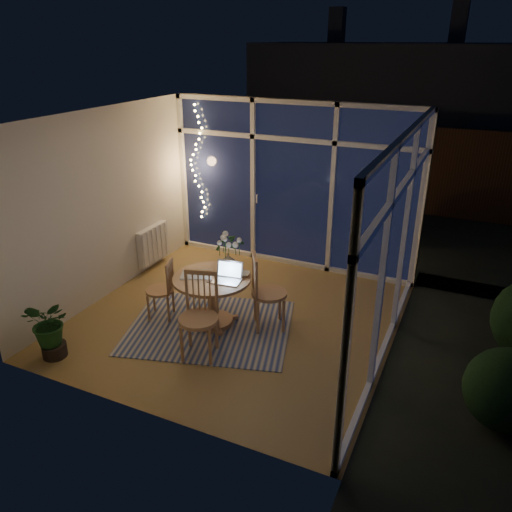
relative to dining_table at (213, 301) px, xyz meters
name	(u,v)px	position (x,y,z in m)	size (l,w,h in m)	color
floor	(236,318)	(0.21, 0.24, -0.34)	(4.00, 4.00, 0.00)	olive
ceiling	(233,118)	(0.21, 0.24, 2.26)	(4.00, 4.00, 0.00)	white
wall_back	(293,186)	(0.21, 2.24, 0.96)	(4.00, 0.04, 2.60)	silver
wall_front	(133,297)	(0.21, -1.76, 0.96)	(4.00, 0.04, 2.60)	silver
wall_left	(105,205)	(-1.79, 0.24, 0.96)	(0.04, 4.00, 2.60)	silver
wall_right	(401,254)	(2.21, 0.24, 0.96)	(0.04, 4.00, 2.60)	silver
window_wall_back	(292,187)	(0.21, 2.20, 0.96)	(4.00, 0.10, 2.60)	silver
window_wall_right	(397,253)	(2.17, 0.24, 0.96)	(0.10, 4.00, 2.60)	silver
radiator	(153,244)	(-1.73, 1.14, 0.06)	(0.10, 0.70, 0.58)	silver
fairy_lights	(197,163)	(-1.44, 2.12, 1.19)	(0.24, 0.10, 1.85)	#FDCA65
garden_patio	(363,216)	(0.71, 5.24, -0.40)	(12.00, 6.00, 0.10)	black
garden_fence	(350,164)	(0.21, 5.74, 0.56)	(11.00, 0.08, 1.80)	#3E1F16
neighbour_roof	(396,90)	(0.51, 8.74, 1.86)	(7.00, 3.00, 2.20)	#32353C
garden_shrubs	(279,206)	(-0.59, 3.64, 0.11)	(0.90, 0.90, 0.90)	black
rug	(210,327)	(0.00, -0.10, -0.33)	(2.03, 1.63, 0.01)	#BAB297
dining_table	(213,301)	(0.00, 0.00, 0.00)	(0.99, 0.99, 0.67)	#A4734A
chair_left	(160,289)	(-0.71, -0.14, 0.08)	(0.39, 0.39, 0.84)	#A4734A
chair_right	(269,292)	(0.68, 0.23, 0.17)	(0.47, 0.47, 1.02)	#A4734A
chair_front	(198,317)	(0.21, -0.69, 0.18)	(0.48, 0.48, 1.04)	#A4734A
laptop	(227,273)	(0.23, -0.03, 0.46)	(0.34, 0.29, 0.25)	silver
flower_vase	(228,261)	(0.06, 0.33, 0.44)	(0.20, 0.20, 0.21)	white
bowl	(243,274)	(0.33, 0.21, 0.35)	(0.15, 0.15, 0.04)	white
newspapers	(196,275)	(-0.21, -0.03, 0.34)	(0.38, 0.29, 0.01)	silver
phone	(211,281)	(0.05, -0.11, 0.34)	(0.10, 0.05, 0.01)	black
potted_plant	(50,328)	(-1.33, -1.41, 0.04)	(0.54, 0.47, 0.76)	#174018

